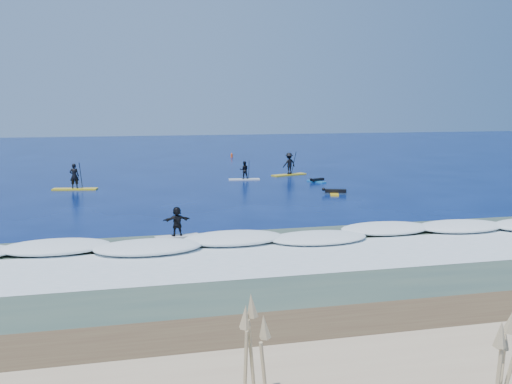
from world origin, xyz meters
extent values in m
plane|color=#031141|center=(0.00, 0.00, 0.00)|extent=(160.00, 160.00, 0.00)
cube|color=#4A3222|center=(0.00, -21.50, 0.00)|extent=(90.00, 5.00, 0.08)
cube|color=#35483C|center=(0.00, -14.00, 0.01)|extent=(90.00, 13.00, 0.01)
cube|color=white|center=(0.00, -10.00, 0.00)|extent=(40.00, 6.00, 0.30)
cube|color=silver|center=(0.00, -13.00, 0.00)|extent=(34.00, 5.00, 0.02)
cube|color=yellow|center=(-11.48, 9.23, 0.06)|extent=(3.40, 1.41, 0.11)
imported|color=black|center=(-11.48, 9.23, 1.06)|extent=(0.76, 0.57, 1.90)
cylinder|color=black|center=(-11.00, 9.14, 0.99)|extent=(0.19, 0.76, 2.21)
cube|color=black|center=(-11.00, 9.14, -0.06)|extent=(0.13, 0.03, 0.33)
cube|color=silver|center=(2.19, 11.60, 0.04)|extent=(2.68, 0.91, 0.09)
imported|color=black|center=(2.19, 11.60, 0.84)|extent=(0.79, 0.64, 1.51)
cylinder|color=black|center=(2.58, 11.56, 0.79)|extent=(0.10, 0.61, 1.76)
cube|color=black|center=(2.58, 11.56, -0.04)|extent=(0.11, 0.03, 0.26)
cube|color=gold|center=(6.83, 13.79, 0.06)|extent=(3.48, 1.93, 0.11)
imported|color=black|center=(6.83, 13.79, 1.09)|extent=(1.43, 1.10, 1.95)
cylinder|color=black|center=(7.31, 13.96, 1.02)|extent=(0.31, 0.75, 2.27)
cube|color=black|center=(7.31, 13.96, -0.06)|extent=(0.14, 0.03, 0.34)
cube|color=yellow|center=(6.89, 2.70, 0.05)|extent=(1.27, 2.29, 0.11)
cube|color=black|center=(6.99, 2.67, 0.23)|extent=(1.58, 0.87, 0.25)
sphere|color=black|center=(6.17, 2.94, 0.34)|extent=(0.25, 0.25, 0.25)
cube|color=#1871BA|center=(7.75, 8.90, 0.04)|extent=(1.19, 1.91, 0.09)
cube|color=black|center=(7.83, 8.94, 0.20)|extent=(1.32, 0.82, 0.21)
sphere|color=black|center=(7.16, 8.65, 0.28)|extent=(0.21, 0.21, 0.21)
cube|color=silver|center=(-5.54, -8.82, 0.21)|extent=(2.16, 0.84, 0.11)
imported|color=black|center=(-5.54, -8.82, 0.97)|extent=(1.35, 0.58, 1.41)
cylinder|color=#EB4B14|center=(4.98, 31.41, 0.21)|extent=(0.26, 0.26, 0.42)
cone|color=#EB4B14|center=(4.98, 31.41, 0.52)|extent=(0.19, 0.19, 0.21)
camera|label=1|loc=(-8.07, -35.50, 6.54)|focal=40.00mm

